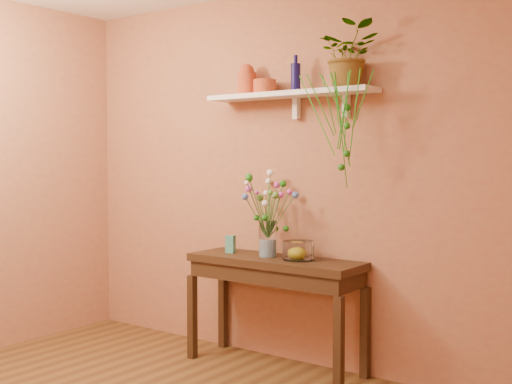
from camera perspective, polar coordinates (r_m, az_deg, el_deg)
name	(u,v)px	position (r m, az deg, el deg)	size (l,w,h in m)	color
room	(64,185)	(3.29, -16.26, 0.60)	(4.04, 4.04, 2.70)	brown
sideboard	(275,274)	(4.66, 1.62, -7.07)	(1.28, 0.41, 0.78)	#331D0F
wall_shelf	(291,95)	(4.65, 3.01, 8.35)	(1.30, 0.24, 0.19)	white
terracotta_jug	(247,80)	(4.90, -0.80, 9.63)	(0.16, 0.16, 0.23)	#C1552B
terracotta_pot	(265,87)	(4.78, 0.76, 9.09)	(0.16, 0.16, 0.10)	#C1552B
blue_bottle	(296,77)	(4.64, 3.44, 9.90)	(0.09, 0.09, 0.25)	#110E45
spider_plant	(349,55)	(4.45, 8.04, 11.61)	(0.38, 0.33, 0.42)	#1E6A13
plant_fronds	(343,126)	(4.26, 7.49, 5.70)	(0.55, 0.22, 0.74)	#1E6A13
glass_vase	(268,241)	(4.67, 1.02, -4.27)	(0.12, 0.12, 0.26)	white
bouquet	(267,197)	(4.67, 0.95, -0.45)	(0.37, 0.46, 0.48)	#386B28
glass_bowl	(299,251)	(4.54, 3.69, -5.12)	(0.22, 0.22, 0.13)	white
lemon	(298,253)	(4.54, 3.61, -5.26)	(0.09, 0.09, 0.09)	#FFF821
carton	(230,244)	(4.86, -2.22, -4.52)	(0.06, 0.05, 0.13)	#306888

